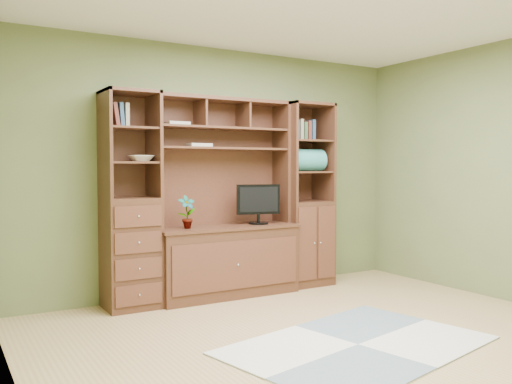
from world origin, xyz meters
TOP-DOWN VIEW (x-y plane):
  - room at (0.00, 0.00)m, footprint 4.60×4.10m
  - center_hutch at (-0.06, 1.73)m, footprint 1.54×0.53m
  - left_tower at (-1.06, 1.77)m, footprint 0.50×0.45m
  - right_tower at (0.96, 1.77)m, footprint 0.55×0.45m
  - rug at (0.05, -0.18)m, footprint 2.16×1.66m
  - monitor at (0.30, 1.70)m, footprint 0.51×0.31m
  - orchid at (-0.52, 1.70)m, footprint 0.17×0.12m
  - magazines at (-0.33, 1.82)m, footprint 0.23×0.17m
  - bowl at (-0.96, 1.77)m, footprint 0.24×0.24m
  - blanket_teal at (0.93, 1.73)m, footprint 0.43×0.25m
  - blanket_red at (1.08, 1.85)m, footprint 0.33×0.18m

SIDE VIEW (x-z plane):
  - rug at x=0.05m, z-range 0.00..0.01m
  - orchid at x=-0.52m, z-range 0.73..1.06m
  - monitor at x=0.30m, z-range 0.73..1.31m
  - center_hutch at x=-0.06m, z-range 0.00..2.05m
  - left_tower at x=-1.06m, z-range 0.00..2.05m
  - right_tower at x=0.96m, z-range 0.00..2.05m
  - room at x=0.00m, z-range -0.02..2.62m
  - blanket_red at x=1.08m, z-range 1.29..1.47m
  - blanket_teal at x=0.93m, z-range 1.29..1.54m
  - bowl at x=-0.96m, z-range 1.39..1.45m
  - magazines at x=-0.33m, z-range 1.54..1.58m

